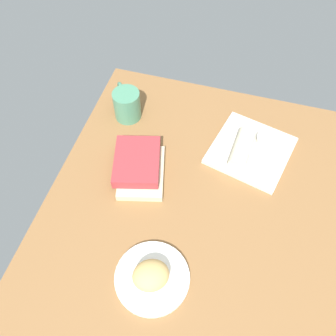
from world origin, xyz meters
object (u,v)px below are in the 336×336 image
sauce_cup (265,140)px  coffee_mug (127,104)px  book_stack (139,166)px  breakfast_wrap (242,149)px  round_plate (152,278)px  square_plate (251,150)px  scone_pastry (151,275)px

sauce_cup → coffee_mug: size_ratio=0.45×
sauce_cup → book_stack: size_ratio=0.26×
book_stack → sauce_cup: bearing=120.0°
sauce_cup → breakfast_wrap: bearing=-44.5°
round_plate → book_stack: 33.87cm
round_plate → breakfast_wrap: (-44.82, 15.46, 3.71)cm
round_plate → sauce_cup: 56.25cm
square_plate → breakfast_wrap: (3.03, -2.98, 3.61)cm
square_plate → coffee_mug: (-4.42, -43.57, 4.56)cm
sauce_cup → coffee_mug: 47.36cm
scone_pastry → sauce_cup: (-52.08, 22.26, -1.18)cm
sauce_cup → coffee_mug: coffee_mug is taller
sauce_cup → breakfast_wrap: 9.68cm
square_plate → book_stack: size_ratio=1.04×
scone_pastry → square_plate: bearing=159.0°
scone_pastry → book_stack: scone_pastry is taller
round_plate → sauce_cup: sauce_cup is taller
sauce_cup → breakfast_wrap: (6.83, -6.72, 1.39)cm
round_plate → book_stack: (-30.86, -13.80, 2.13)cm
scone_pastry → square_plate: (-48.29, 18.53, -3.40)cm
round_plate → breakfast_wrap: 47.55cm
sauce_cup → breakfast_wrap: breakfast_wrap is taller
round_plate → book_stack: book_stack is taller
square_plate → coffee_mug: bearing=-95.8°
breakfast_wrap → book_stack: bearing=-149.4°
scone_pastry → breakfast_wrap: bearing=161.0°
square_plate → breakfast_wrap: size_ratio=1.69×
round_plate → coffee_mug: (-52.28, -25.12, 4.66)cm
round_plate → scone_pastry: bearing=-11.7°
square_plate → sauce_cup: sauce_cup is taller
breakfast_wrap → coffee_mug: 41.27cm
scone_pastry → breakfast_wrap: (-45.25, 15.55, 0.21)cm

